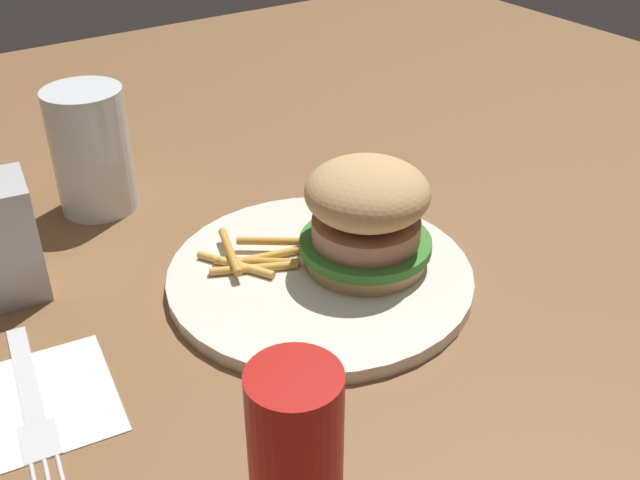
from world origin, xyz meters
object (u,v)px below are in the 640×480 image
object	(u,v)px
sandwich	(368,216)
napkin	(31,400)
plate	(320,276)
fork	(30,399)
drink_glass	(92,157)
fries_pile	(252,258)

from	to	relation	value
sandwich	napkin	size ratio (longest dim) A/B	1.02
sandwich	plate	bearing A→B (deg)	-18.65
fork	drink_glass	bearing A→B (deg)	-119.74
plate	sandwich	world-z (taller)	sandwich
sandwich	napkin	bearing A→B (deg)	-1.22
plate	drink_glass	world-z (taller)	drink_glass
fries_pile	napkin	world-z (taller)	fries_pile
fork	drink_glass	world-z (taller)	drink_glass
sandwich	fork	bearing A→B (deg)	-0.91
plate	drink_glass	bearing A→B (deg)	-64.91
drink_glass	plate	bearing A→B (deg)	115.09
plate	sandwich	size ratio (longest dim) A/B	2.30
plate	napkin	world-z (taller)	plate
sandwich	drink_glass	xyz separation A→B (m)	(0.15, -0.25, -0.00)
sandwich	fries_pile	distance (m)	0.11
fork	drink_glass	distance (m)	0.28
fries_pile	fork	distance (m)	0.21
plate	fries_pile	xyz separation A→B (m)	(0.04, -0.04, 0.01)
napkin	plate	bearing A→B (deg)	-178.34
fries_pile	drink_glass	bearing A→B (deg)	-70.73
plate	fork	distance (m)	0.25
fries_pile	napkin	xyz separation A→B (m)	(0.20, 0.05, -0.02)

